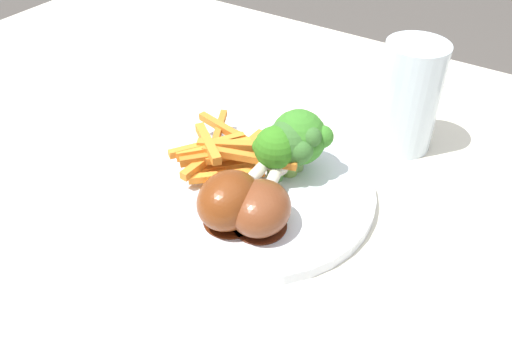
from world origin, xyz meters
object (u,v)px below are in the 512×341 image
Objects in this scene: dining_table at (241,250)px; water_glass at (409,97)px; chicken_drumstick_far at (261,206)px; broccoli_floret_front at (277,146)px; broccoli_floret_back at (291,143)px; broccoli_floret_middle at (299,138)px; carrot_fries_pile at (225,155)px; dinner_plate at (256,190)px; chicken_drumstick_near at (231,198)px.

water_glass is at bearing -122.85° from dining_table.
broccoli_floret_front is at bearing -69.34° from chicken_drumstick_far.
dining_table is 18.55× the size of broccoli_floret_back.
broccoli_floret_middle reaches higher than carrot_fries_pile.
broccoli_floret_middle is at bearing -114.44° from dinner_plate.
dining_table is 0.15m from chicken_drumstick_near.
dinner_plate is 0.06m from chicken_drumstick_far.
broccoli_floret_back is at bearing -153.15° from carrot_fries_pile.
chicken_drumstick_near is at bearing 20.09° from chicken_drumstick_far.
dining_table is 0.15m from chicken_drumstick_far.
broccoli_floret_front is 0.06m from carrot_fries_pile.
chicken_drumstick_near is (0.00, 0.08, -0.01)m from broccoli_floret_front.
water_glass is at bearing -117.79° from dinner_plate.
carrot_fries_pile is (0.05, 0.02, -0.02)m from broccoli_floret_front.
chicken_drumstick_near reaches higher than carrot_fries_pile.
broccoli_floret_front is 0.07m from chicken_drumstick_far.
carrot_fries_pile is at bearing 33.23° from broccoli_floret_middle.
broccoli_floret_front is 0.44× the size of carrot_fries_pile.
dining_table is at bearing -38.32° from chicken_drumstick_far.
dining_table is 0.10m from dinner_plate.
carrot_fries_pile is 0.09m from chicken_drumstick_far.
water_glass is (-0.07, -0.13, 0.01)m from broccoli_floret_back.
chicken_drumstick_near is (0.01, 0.09, -0.01)m from broccoli_floret_back.
dinner_plate is 1.73× the size of carrot_fries_pile.
chicken_drumstick_near reaches higher than dinner_plate.
broccoli_floret_front is 0.02m from broccoli_floret_back.
broccoli_floret_back is 0.09m from chicken_drumstick_near.
broccoli_floret_back reaches higher than chicken_drumstick_near.
chicken_drumstick_far is at bearing 147.44° from carrot_fries_pile.
broccoli_floret_middle is 0.10m from chicken_drumstick_near.
broccoli_floret_front reaches higher than chicken_drumstick_far.
dinner_plate is at bearing -179.15° from dining_table.
chicken_drumstick_near is at bearing 117.86° from dining_table.
chicken_drumstick_near is 1.03× the size of chicken_drumstick_far.
chicken_drumstick_far is (-0.03, 0.07, -0.02)m from broccoli_floret_front.
dining_table is at bearing -62.14° from chicken_drumstick_near.
carrot_fries_pile is at bearing 20.72° from broccoli_floret_front.
dinner_plate is at bearing 62.21° from water_glass.
broccoli_floret_middle is 0.14m from water_glass.
water_glass is at bearing -119.16° from broccoli_floret_front.
broccoli_floret_middle is 0.59× the size of chicken_drumstick_near.
dinner_plate is 0.20m from water_glass.
broccoli_floret_back is at bearing -97.28° from chicken_drumstick_near.
chicken_drumstick_near is 0.24m from water_glass.
broccoli_floret_front is 0.95× the size of broccoli_floret_back.
dinner_plate is at bearing 62.52° from broccoli_floret_back.
broccoli_floret_middle is 0.55× the size of water_glass.
water_glass reaches higher than chicken_drumstick_near.
water_glass is (-0.06, -0.21, 0.03)m from chicken_drumstick_far.
dining_table is at bearing 0.85° from dinner_plate.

